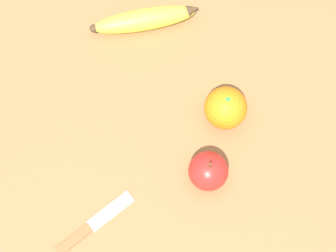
{
  "coord_description": "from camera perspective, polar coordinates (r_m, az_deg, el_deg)",
  "views": [
    {
      "loc": [
        -0.31,
        0.06,
        0.81
      ],
      "look_at": [
        -0.05,
        -0.08,
        0.03
      ],
      "focal_mm": 50.0,
      "sensor_mm": 36.0,
      "label": 1
    }
  ],
  "objects": [
    {
      "name": "ground_plane",
      "position": [
        0.86,
        -6.19,
        0.21
      ],
      "size": [
        3.0,
        3.0,
        0.0
      ],
      "primitive_type": "plane",
      "color": "olive"
    },
    {
      "name": "banana",
      "position": [
        0.94,
        -2.79,
        12.84
      ],
      "size": [
        0.1,
        0.21,
        0.04
      ],
      "rotation": [
        0.0,
        0.0,
        4.43
      ],
      "color": "yellow",
      "rests_on": "ground_plane"
    },
    {
      "name": "apple",
      "position": [
        0.8,
        4.93,
        -5.48
      ],
      "size": [
        0.07,
        0.07,
        0.08
      ],
      "color": "red",
      "rests_on": "ground_plane"
    },
    {
      "name": "paring_knife",
      "position": [
        0.82,
        -9.27,
        -11.9
      ],
      "size": [
        0.05,
        0.15,
        0.01
      ],
      "rotation": [
        0.0,
        0.0,
        3.34
      ],
      "color": "silver",
      "rests_on": "ground_plane"
    },
    {
      "name": "orange",
      "position": [
        0.84,
        7.03,
        2.21
      ],
      "size": [
        0.08,
        0.08,
        0.08
      ],
      "color": "orange",
      "rests_on": "ground_plane"
    }
  ]
}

